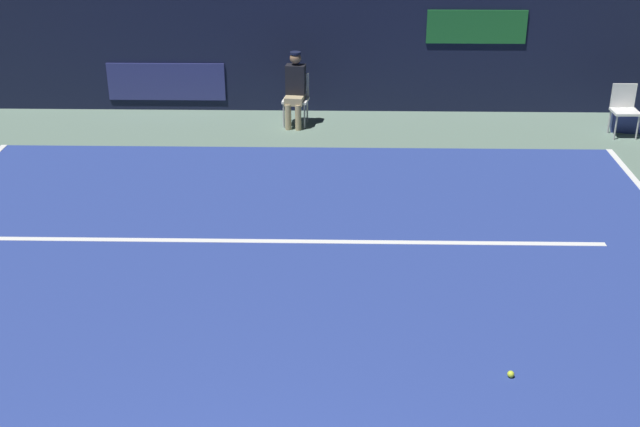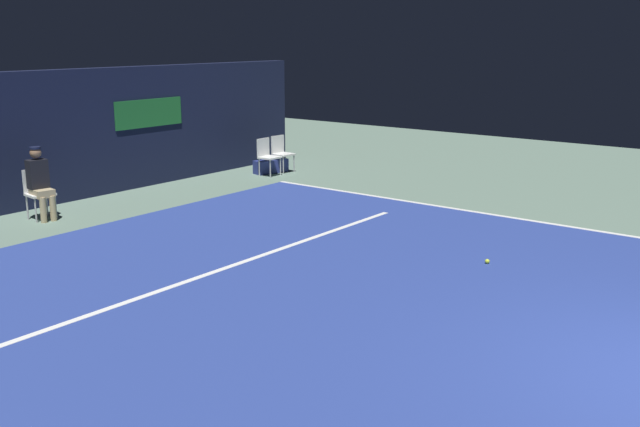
% 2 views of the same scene
% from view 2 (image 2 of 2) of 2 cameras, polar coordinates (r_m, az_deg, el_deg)
% --- Properties ---
extents(ground_plane, '(30.50, 30.50, 0.00)m').
position_cam_2_polar(ground_plane, '(9.58, 1.81, -6.11)').
color(ground_plane, slate).
extents(court_surface, '(10.20, 10.77, 0.01)m').
position_cam_2_polar(court_surface, '(9.57, 1.81, -6.07)').
color(court_surface, navy).
rests_on(court_surface, ground).
extents(line_sideline_left, '(0.10, 10.77, 0.01)m').
position_cam_2_polar(line_sideline_left, '(13.82, 14.17, -0.23)').
color(line_sideline_left, white).
rests_on(line_sideline_left, court_surface).
extents(line_service, '(7.96, 0.10, 0.01)m').
position_cam_2_polar(line_service, '(10.72, -6.40, -3.91)').
color(line_service, white).
rests_on(line_service, court_surface).
extents(back_wall, '(15.22, 0.33, 2.60)m').
position_cam_2_polar(back_wall, '(14.90, -22.60, 5.16)').
color(back_wall, '#141933').
rests_on(back_wall, ground).
extents(line_judge_on_chair, '(0.49, 0.56, 1.32)m').
position_cam_2_polar(line_judge_on_chair, '(14.03, -21.00, 2.29)').
color(line_judge_on_chair, white).
rests_on(line_judge_on_chair, ground).
extents(courtside_chair_near, '(0.47, 0.44, 0.88)m').
position_cam_2_polar(courtside_chair_near, '(17.81, -3.03, 4.84)').
color(courtside_chair_near, white).
rests_on(courtside_chair_near, ground).
extents(courtside_chair_far, '(0.45, 0.42, 0.88)m').
position_cam_2_polar(courtside_chair_far, '(17.37, -4.13, 4.60)').
color(courtside_chair_far, white).
rests_on(courtside_chair_far, ground).
extents(tennis_ball, '(0.07, 0.07, 0.07)m').
position_cam_2_polar(tennis_ball, '(10.94, 12.90, -3.65)').
color(tennis_ball, '#CCE033').
rests_on(tennis_ball, court_surface).
extents(equipment_bag, '(0.89, 0.50, 0.32)m').
position_cam_2_polar(equipment_bag, '(17.78, -3.85, 3.69)').
color(equipment_bag, navy).
rests_on(equipment_bag, ground).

